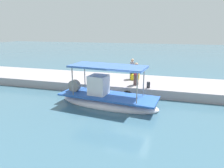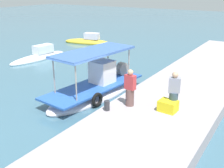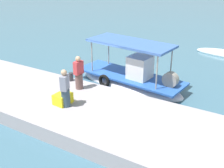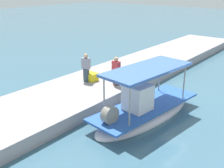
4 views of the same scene
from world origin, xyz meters
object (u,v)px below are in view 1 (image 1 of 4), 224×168
main_fishing_boat (107,98)px  fisherman_by_crate (132,70)px  mooring_bollard (148,85)px  cargo_crate (135,77)px  fisherman_near_bollard (136,75)px

main_fishing_boat → fisherman_by_crate: bearing=-99.4°
mooring_bollard → cargo_crate: (1.33, -2.23, 0.02)m
fisherman_near_bollard → cargo_crate: (0.35, -1.66, -0.52)m
fisherman_by_crate → fisherman_near_bollard: bearing=109.4°
mooring_bollard → fisherman_by_crate: bearing=-55.6°
main_fishing_boat → mooring_bollard: (-2.37, -2.29, 0.45)m
fisherman_near_bollard → mooring_bollard: fisherman_near_bollard is taller
fisherman_near_bollard → fisherman_by_crate: (0.63, -1.77, 0.01)m
fisherman_by_crate → mooring_bollard: size_ratio=3.85×
main_fishing_boat → fisherman_near_bollard: 3.33m
cargo_crate → fisherman_by_crate: bearing=-22.6°
main_fishing_boat → fisherman_by_crate: main_fishing_boat is taller
fisherman_near_bollard → mooring_bollard: 1.26m
main_fishing_boat → cargo_crate: size_ratio=8.89×
fisherman_by_crate → cargo_crate: bearing=157.4°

